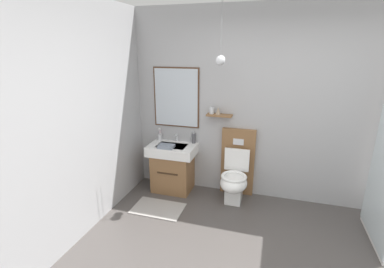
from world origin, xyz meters
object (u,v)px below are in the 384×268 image
vanity_sink_left (173,166)px  soap_dispenser (194,138)px  toothbrush_cup (160,136)px  folded_hand_towel (166,146)px  toilet (236,174)px

vanity_sink_left → soap_dispenser: 0.53m
soap_dispenser → toothbrush_cup: bearing=-178.9°
toothbrush_cup → soap_dispenser: size_ratio=1.10×
toothbrush_cup → vanity_sink_left: bearing=-31.5°
folded_hand_towel → toilet: bearing=8.4°
toothbrush_cup → folded_hand_towel: bearing=-53.5°
toilet → soap_dispenser: (-0.67, 0.17, 0.43)m
vanity_sink_left → toilet: bearing=0.2°
soap_dispenser → vanity_sink_left: bearing=-147.8°
toothbrush_cup → soap_dispenser: (0.54, 0.01, 0.02)m
folded_hand_towel → vanity_sink_left: bearing=74.4°
toilet → toothbrush_cup: 1.29m
toilet → toothbrush_cup: toilet is taller
vanity_sink_left → toothbrush_cup: bearing=148.5°
folded_hand_towel → soap_dispenser: bearing=45.0°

